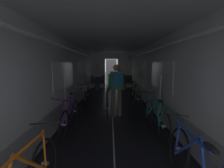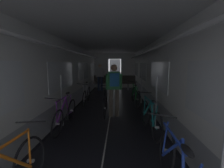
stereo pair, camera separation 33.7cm
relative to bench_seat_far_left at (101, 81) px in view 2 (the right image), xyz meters
The scene contains 10 objects.
train_car_shell 4.70m from the bench_seat_far_left, 78.60° to the right, with size 3.14×12.34×2.57m.
bench_seat_far_left is the anchor object (origin of this frame).
bench_seat_far_right 1.80m from the bench_seat_far_left, ahead, with size 0.98×0.51×0.95m.
bicycle_green 4.08m from the bench_seat_far_left, 62.46° to the right, with size 0.44×1.69×0.95m.
bicycle_purple 6.15m from the bench_seat_far_left, 92.09° to the right, with size 0.44×1.69×0.95m.
bicycle_teal 6.57m from the bench_seat_far_left, 72.60° to the right, with size 0.44×1.69×0.95m.
bicycle_white 3.65m from the bench_seat_far_left, 93.04° to the right, with size 0.44×1.69×0.95m.
person_cyclist_aisle 5.28m from the bench_seat_far_left, 78.70° to the right, with size 0.55×0.41×1.69m.
bicycle_black_in_aisle 4.95m from the bench_seat_far_left, 81.54° to the right, with size 0.44×1.69×0.94m.
person_standing_near_bench 0.55m from the bench_seat_far_left, 89.59° to the right, with size 0.53×0.23×1.69m.
Camera 2 is at (0.27, -1.89, 1.70)m, focal length 24.45 mm.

